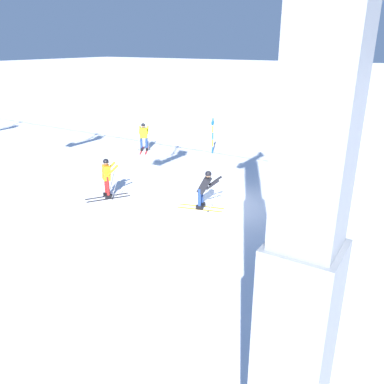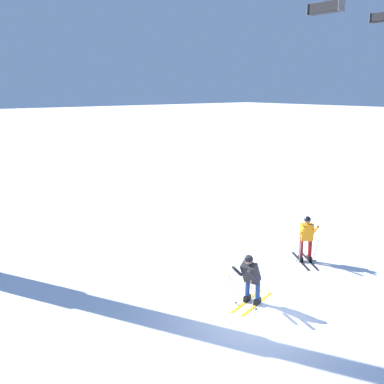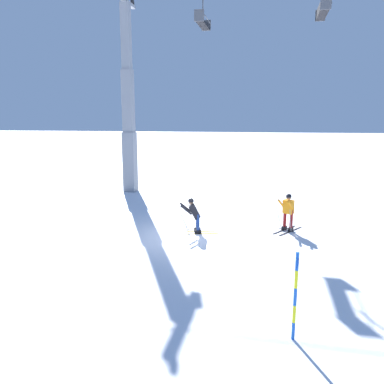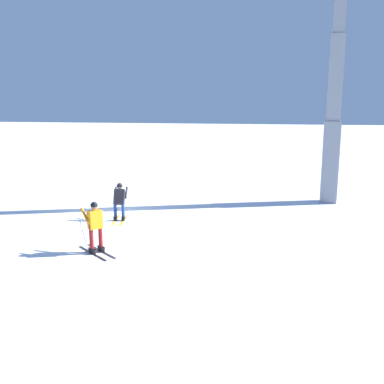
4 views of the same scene
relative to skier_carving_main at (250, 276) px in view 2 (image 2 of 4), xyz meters
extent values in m
plane|color=white|center=(-0.27, -0.63, -0.87)|extent=(260.00, 260.00, 0.00)
cube|color=yellow|center=(0.19, -0.11, -0.86)|extent=(1.73, 0.59, 0.01)
cube|color=black|center=(0.19, -0.11, -0.78)|extent=(0.30, 0.19, 0.16)
cylinder|color=navy|center=(0.19, -0.11, -0.36)|extent=(0.13, 0.13, 0.67)
cube|color=yellow|center=(0.10, 0.20, -0.86)|extent=(1.73, 0.59, 0.01)
cube|color=black|center=(0.10, 0.20, -0.78)|extent=(0.30, 0.19, 0.16)
cylinder|color=navy|center=(0.10, 0.20, -0.36)|extent=(0.13, 0.13, 0.67)
cube|color=black|center=(0.01, 0.00, 0.08)|extent=(0.61, 0.55, 0.67)
sphere|color=#997051|center=(-0.12, -0.04, 0.49)|extent=(0.22, 0.22, 0.22)
sphere|color=black|center=(-0.12, -0.04, 0.52)|extent=(0.24, 0.24, 0.24)
cylinder|color=black|center=(-0.27, -0.32, 0.19)|extent=(0.51, 0.22, 0.44)
cylinder|color=gray|center=(-0.30, -0.38, -0.42)|extent=(0.42, 0.26, 1.16)
cylinder|color=black|center=(-0.12, -0.37, -0.82)|extent=(0.07, 0.07, 0.01)
cylinder|color=black|center=(-0.40, 0.12, 0.19)|extent=(0.51, 0.22, 0.44)
cylinder|color=gray|center=(-0.45, 0.15, -0.42)|extent=(0.48, 0.04, 1.16)
cylinder|color=black|center=(-0.30, 0.25, -0.82)|extent=(0.07, 0.07, 0.01)
cube|color=black|center=(13.90, 8.25, 9.10)|extent=(0.45, 2.07, 0.06)
cube|color=black|center=(13.71, 8.25, 9.38)|extent=(0.06, 2.07, 0.55)
cylinder|color=#4C4F54|center=(14.21, 8.25, 9.40)|extent=(0.04, 1.96, 0.04)
cube|color=#4C4F54|center=(13.90, 9.28, 9.38)|extent=(0.57, 0.05, 0.63)
cube|color=#4C4F54|center=(13.90, 7.22, 9.38)|extent=(0.57, 0.05, 0.63)
cube|color=black|center=(20.01, 8.25, 9.46)|extent=(0.06, 1.93, 0.55)
cube|color=#4C4F54|center=(20.21, 9.21, 9.46)|extent=(0.57, 0.05, 0.63)
cube|color=black|center=(4.03, 1.05, -0.86)|extent=(1.04, 1.54, 0.01)
cube|color=black|center=(4.03, 1.05, -0.78)|extent=(0.24, 0.29, 0.16)
cylinder|color=maroon|center=(4.03, 1.05, -0.31)|extent=(0.13, 0.13, 0.78)
cube|color=black|center=(3.77, 1.22, -0.86)|extent=(1.04, 1.54, 0.01)
cube|color=black|center=(3.77, 1.22, -0.78)|extent=(0.24, 0.29, 0.16)
cylinder|color=maroon|center=(3.77, 1.22, -0.31)|extent=(0.13, 0.13, 0.78)
cube|color=orange|center=(3.89, 1.13, 0.20)|extent=(0.51, 0.47, 0.60)
sphere|color=#997051|center=(3.89, 1.11, 0.62)|extent=(0.21, 0.21, 0.21)
sphere|color=black|center=(3.89, 1.11, 0.65)|extent=(0.23, 0.23, 0.23)
cylinder|color=orange|center=(3.97, 0.81, 0.34)|extent=(0.33, 0.44, 0.42)
cylinder|color=gray|center=(3.99, 0.76, -0.34)|extent=(0.14, 0.38, 1.11)
cylinder|color=black|center=(4.12, 0.89, -0.82)|extent=(0.07, 0.07, 0.01)
cylinder|color=orange|center=(3.58, 1.06, 0.34)|extent=(0.33, 0.44, 0.42)
cylinder|color=gray|center=(3.53, 1.06, -0.34)|extent=(0.30, 0.28, 1.11)
cylinder|color=black|center=(3.58, 1.23, -0.82)|extent=(0.07, 0.07, 0.01)
camera|label=1|loc=(-7.00, 11.98, 5.03)|focal=37.00mm
camera|label=2|loc=(-8.65, -8.28, 5.07)|focal=43.07mm
camera|label=3|loc=(3.09, -14.83, 3.86)|focal=34.70mm
camera|label=4|loc=(15.00, 7.69, 3.52)|focal=38.87mm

